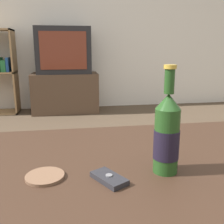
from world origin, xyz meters
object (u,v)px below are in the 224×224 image
object	(u,v)px
television	(64,50)
beer_bottle	(167,135)
cell_phone	(109,178)
tv_stand	(65,93)

from	to	relation	value
television	beer_bottle	size ratio (longest dim) A/B	2.32
beer_bottle	television	bearing A→B (deg)	96.23
television	cell_phone	size ratio (longest dim) A/B	5.98
tv_stand	beer_bottle	size ratio (longest dim) A/B	2.90
beer_bottle	cell_phone	size ratio (longest dim) A/B	2.58
tv_stand	cell_phone	xyz separation A→B (m)	(0.15, -2.85, 0.25)
tv_stand	television	bearing A→B (deg)	-90.00
beer_bottle	cell_phone	world-z (taller)	beer_bottle
beer_bottle	cell_phone	distance (m)	0.19
television	cell_phone	xyz separation A→B (m)	(0.15, -2.85, -0.29)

